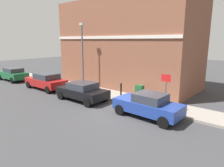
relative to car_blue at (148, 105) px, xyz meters
The scene contains 12 objects.
ground 1.65m from the car_blue, 87.75° to the left, with size 80.00×80.00×0.00m, color #38383A.
sidewalk 7.81m from the car_blue, 73.98° to the left, with size 2.22×30.00×0.15m, color gray.
corner_building 9.35m from the car_blue, 44.05° to the left, with size 6.18×13.23×8.06m.
car_blue is the anchor object (origin of this frame).
car_black 5.47m from the car_blue, 92.26° to the left, with size 2.03×4.04×1.38m.
car_red 10.69m from the car_blue, 89.92° to the left, with size 1.95×4.30×1.48m.
car_green 17.01m from the car_blue, 90.56° to the left, with size 1.85×4.04×1.44m.
utility_cabinet 2.79m from the car_blue, 42.80° to the left, with size 0.46×0.61×1.15m.
bollard_near_cabinet 4.23m from the car_blue, 59.43° to the left, with size 0.14×0.14×1.04m.
bollard_far_kerb 5.38m from the car_blue, 76.19° to the left, with size 0.14×0.14×1.04m.
street_sign 1.64m from the car_blue, 18.16° to the right, with size 0.08×0.60×2.30m.
lamppost 8.54m from the car_blue, 75.35° to the left, with size 0.20×0.44×5.72m.
Camera 1 is at (-9.82, -6.98, 4.41)m, focal length 31.95 mm.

